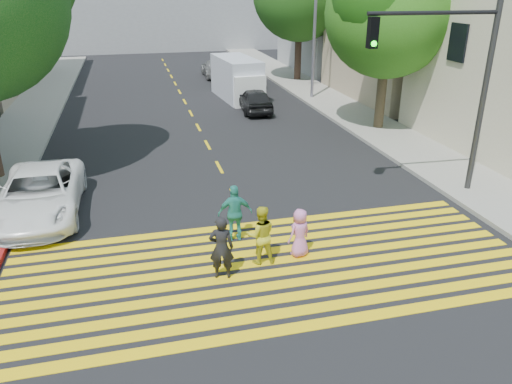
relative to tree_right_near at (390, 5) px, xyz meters
name	(u,v)px	position (x,y,z in m)	size (l,w,h in m)	color
ground	(287,295)	(-8.66, -12.51, -5.78)	(120.00, 120.00, 0.00)	black
sidewalk_left	(39,104)	(-17.16, 9.49, -5.71)	(3.00, 40.00, 0.15)	gray
sidewalk_right	(354,116)	(-0.16, 2.49, -5.71)	(3.00, 60.00, 0.15)	gray
curb_red	(18,216)	(-15.56, -6.51, -5.70)	(0.20, 8.00, 0.16)	maroon
crosswalk	(272,267)	(-8.66, -11.23, -5.78)	(13.40, 5.30, 0.01)	yellow
lane_line	(182,96)	(-8.66, 9.99, -5.78)	(0.12, 34.40, 0.01)	yellow
building_right_tan	(433,13)	(6.34, 6.49, -0.78)	(10.00, 10.00, 10.00)	tan
building_right_grey	(356,5)	(6.34, 17.49, -0.78)	(10.00, 10.00, 10.00)	gray
tree_right_near	(390,5)	(0.00, 0.00, 0.00)	(7.65, 7.63, 8.55)	#2E251A
pedestrian_man	(221,248)	(-9.99, -11.37, -4.95)	(0.60, 0.40, 1.66)	black
pedestrian_woman	(261,235)	(-8.88, -10.90, -4.99)	(0.77, 0.60, 1.59)	gold
pedestrian_child	(300,233)	(-7.79, -10.81, -5.11)	(0.66, 0.43, 1.34)	#D676BD
pedestrian_extra	(235,213)	(-9.26, -9.53, -4.95)	(0.97, 0.40, 1.66)	teal
white_sedan	(40,194)	(-14.82, -6.45, -5.06)	(2.39, 5.19, 1.44)	white
dark_car_near	(255,100)	(-5.11, 4.99, -5.12)	(1.56, 3.89, 1.32)	black
silver_car	(215,68)	(-5.37, 16.38, -5.12)	(1.85, 4.55, 1.32)	gray
dark_car_parked	(249,75)	(-3.61, 12.79, -5.09)	(1.46, 4.20, 1.38)	black
white_van	(238,80)	(-5.31, 8.46, -4.61)	(2.44, 5.40, 2.47)	silver
traffic_signal	(454,74)	(-1.86, -8.01, -1.67)	(4.34, 0.44, 6.36)	#2F2F2F
street_lamp	(312,2)	(-1.11, 7.22, -0.11)	(2.23, 0.24, 9.89)	gray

